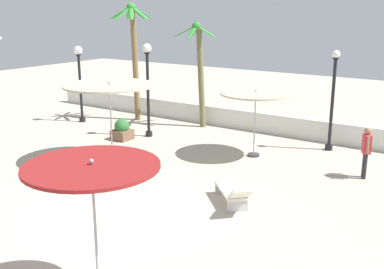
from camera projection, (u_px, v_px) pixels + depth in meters
ground_plane at (116, 217)px, 11.70m from camera, size 56.00×56.00×0.00m
boundary_wall at (277, 124)px, 19.37m from camera, size 25.20×0.30×0.84m
patio_umbrella_0 at (109, 88)px, 15.27m from camera, size 3.03×3.03×2.77m
patio_umbrella_1 at (92, 177)px, 7.67m from camera, size 2.26×2.26×2.71m
patio_umbrella_2 at (256, 96)px, 16.04m from camera, size 2.47×2.47×2.39m
palm_tree_0 at (200, 62)px, 20.10m from camera, size 1.99×2.02×4.54m
palm_tree_1 at (134, 47)px, 21.21m from camera, size 2.07×2.07×5.35m
lamp_post_0 at (333, 98)px, 16.81m from camera, size 0.29×0.29×3.66m
lamp_post_1 at (148, 80)px, 18.58m from camera, size 0.37×0.37×3.76m
lamp_post_2 at (80, 74)px, 21.07m from camera, size 0.39×0.39×3.47m
lounge_chair_2 at (233, 192)px, 12.31m from camera, size 1.72×1.72×0.84m
guest_0 at (366, 148)px, 14.20m from camera, size 0.36×0.53×1.61m
planter at (122, 130)px, 18.59m from camera, size 0.70×0.70×0.85m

